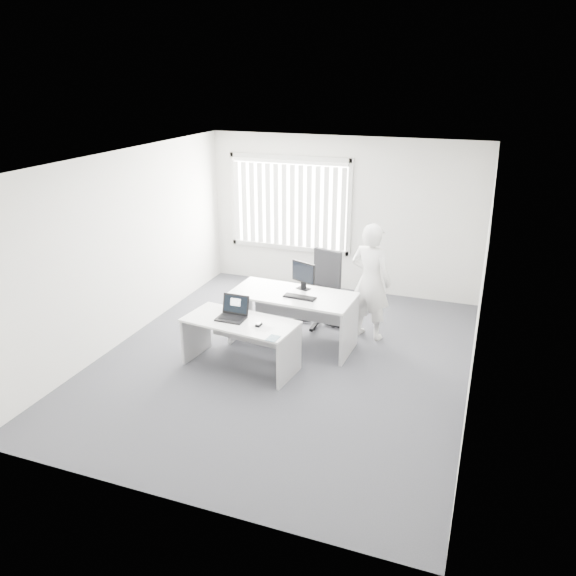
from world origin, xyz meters
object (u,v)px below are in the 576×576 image
(desk_near, at_px, (240,334))
(laptop, at_px, (231,309))
(office_chair, at_px, (321,301))
(person, at_px, (371,282))
(desk_far, at_px, (293,308))
(monitor, at_px, (304,276))

(desk_near, bearing_deg, laptop, -168.29)
(desk_near, distance_m, office_chair, 1.91)
(laptop, bearing_deg, desk_near, 4.67)
(office_chair, distance_m, person, 1.03)
(desk_far, bearing_deg, laptop, -119.47)
(desk_near, xyz_separation_m, monitor, (0.52, 1.12, 0.52))
(office_chair, height_order, person, person)
(office_chair, bearing_deg, monitor, -78.44)
(desk_near, relative_size, monitor, 3.85)
(desk_far, bearing_deg, monitor, 72.74)
(desk_near, height_order, monitor, monitor)
(desk_far, height_order, office_chair, office_chair)
(laptop, xyz_separation_m, monitor, (0.65, 1.13, 0.18))
(person, distance_m, monitor, 1.02)
(person, height_order, laptop, person)
(office_chair, xyz_separation_m, person, (0.84, -0.26, 0.53))
(desk_far, bearing_deg, desk_near, -113.40)
(desk_near, bearing_deg, monitor, 72.13)
(desk_near, distance_m, laptop, 0.37)
(desk_near, xyz_separation_m, laptop, (-0.13, -0.01, 0.34))
(office_chair, relative_size, person, 0.66)
(desk_near, bearing_deg, desk_far, 70.88)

